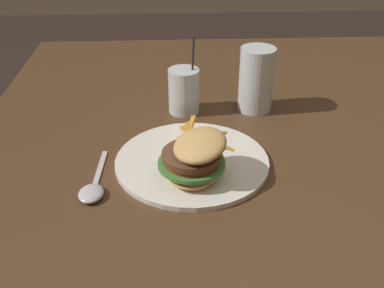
% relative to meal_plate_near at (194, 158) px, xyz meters
% --- Properties ---
extents(dining_table, '(1.47, 1.35, 0.77)m').
position_rel_meal_plate_near_xyz_m(dining_table, '(-0.07, 0.20, -0.14)').
color(dining_table, '#4C331E').
rests_on(dining_table, ground_plane).
extents(meal_plate_near, '(0.30, 0.30, 0.10)m').
position_rel_meal_plate_near_xyz_m(meal_plate_near, '(0.00, 0.00, 0.00)').
color(meal_plate_near, white).
rests_on(meal_plate_near, dining_table).
extents(beer_glass, '(0.08, 0.08, 0.15)m').
position_rel_meal_plate_near_xyz_m(beer_glass, '(-0.26, 0.16, 0.05)').
color(beer_glass, silver).
rests_on(beer_glass, dining_table).
extents(juice_glass, '(0.07, 0.07, 0.18)m').
position_rel_meal_plate_near_xyz_m(juice_glass, '(-0.26, -0.01, 0.02)').
color(juice_glass, silver).
rests_on(juice_glass, dining_table).
extents(spoon, '(0.18, 0.05, 0.02)m').
position_rel_meal_plate_near_xyz_m(spoon, '(0.06, -0.18, -0.02)').
color(spoon, silver).
rests_on(spoon, dining_table).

